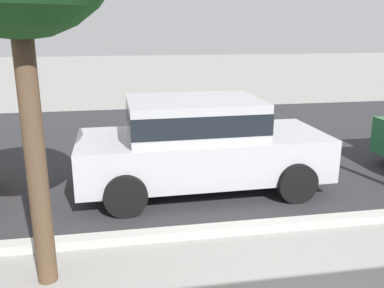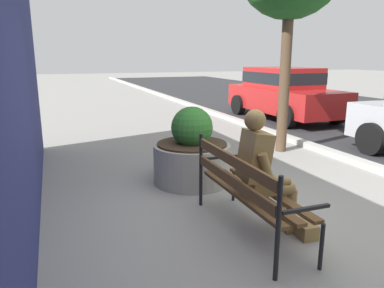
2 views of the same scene
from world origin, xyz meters
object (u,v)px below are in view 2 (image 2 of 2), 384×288
at_px(parked_car_red, 283,92).
at_px(bronze_statue_seated, 267,175).
at_px(park_bench, 245,186).
at_px(concrete_planter, 192,155).

bearing_deg(parked_car_red, bronze_statue_seated, -35.64).
bearing_deg(bronze_statue_seated, park_bench, -109.87).
xyz_separation_m(park_bench, bronze_statue_seated, (0.08, 0.21, 0.12)).
bearing_deg(parked_car_red, park_bench, -37.20).
height_order(park_bench, parked_car_red, parked_car_red).
bearing_deg(parked_car_red, concrete_planter, -46.16).
height_order(park_bench, concrete_planter, concrete_planter).
bearing_deg(concrete_planter, bronze_statue_seated, 4.34).
bearing_deg(park_bench, parked_car_red, 142.80).
xyz_separation_m(park_bench, concrete_planter, (-1.78, 0.07, -0.11)).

